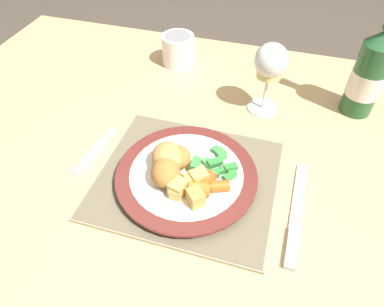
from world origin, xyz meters
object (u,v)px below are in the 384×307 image
dining_table (179,168)px  wine_glass (270,65)px  table_knife (295,221)px  drinking_cup (178,49)px  fork (93,154)px  dinner_plate (186,176)px  bottle (370,73)px

dining_table → wine_glass: bearing=42.9°
wine_glass → table_knife: bearing=-71.3°
dining_table → table_knife: size_ratio=5.56×
drinking_cup → fork: bearing=-98.7°
wine_glass → drinking_cup: wine_glass is taller
dinner_plate → fork: (-0.20, 0.01, -0.01)m
dinner_plate → bottle: 0.44m
table_knife → wine_glass: wine_glass is taller
dining_table → fork: fork is taller
dining_table → fork: size_ratio=8.79×
fork → bottle: (0.50, 0.29, 0.09)m
wine_glass → dining_table: bearing=-137.1°
fork → bottle: bearing=30.6°
bottle → drinking_cup: bottle is taller
dinner_plate → drinking_cup: drinking_cup is taller
dinner_plate → drinking_cup: (-0.14, 0.38, 0.02)m
bottle → drinking_cup: size_ratio=3.20×
drinking_cup → bottle: bearing=-9.7°
fork → wine_glass: wine_glass is taller
dinner_plate → wine_glass: wine_glass is taller
dining_table → table_knife: 0.30m
drinking_cup → dinner_plate: bearing=-69.8°
dinner_plate → drinking_cup: bearing=110.2°
dining_table → drinking_cup: 0.32m
wine_glass → drinking_cup: bearing=151.9°
fork → drinking_cup: size_ratio=1.66×
table_knife → wine_glass: size_ratio=1.37×
fork → wine_glass: (0.30, 0.24, 0.11)m
table_knife → bottle: (0.10, 0.34, 0.09)m
bottle → drinking_cup: 0.45m
dining_table → bottle: bottle is taller
table_knife → drinking_cup: (-0.34, 0.41, 0.04)m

